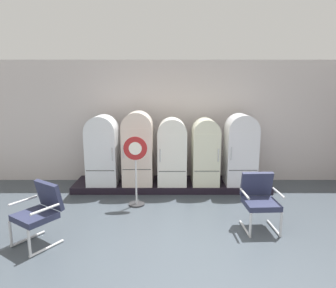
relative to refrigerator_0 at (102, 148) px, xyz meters
name	(u,v)px	position (x,y,z in m)	size (l,w,h in m)	color
ground	(174,264)	(1.56, -2.91, -1.00)	(12.00, 10.00, 0.05)	#3D454D
back_wall	(171,121)	(1.56, 0.75, 0.51)	(11.76, 0.12, 2.95)	silver
display_plinth	(171,185)	(1.56, 0.11, -0.90)	(4.48, 0.95, 0.15)	black
refrigerator_0	(102,148)	(0.00, 0.00, 0.00)	(0.67, 0.67, 1.56)	white
refrigerator_1	(138,146)	(0.80, -0.01, 0.05)	(0.67, 0.66, 1.65)	silver
refrigerator_2	(172,150)	(1.57, -0.02, -0.03)	(0.64, 0.64, 1.50)	white
refrigerator_3	(205,149)	(2.32, 0.02, -0.04)	(0.59, 0.71, 1.49)	silver
refrigerator_4	(240,147)	(3.11, -0.01, 0.01)	(0.67, 0.65, 1.59)	white
armchair_left	(40,210)	(-0.46, -2.37, -0.45)	(0.79, 0.81, 0.93)	silver
armchair_right	(259,198)	(3.00, -1.88, -0.45)	(0.62, 0.64, 0.93)	silver
sign_stand	(136,172)	(0.84, -0.93, -0.29)	(0.46, 0.32, 1.40)	#2D2D30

